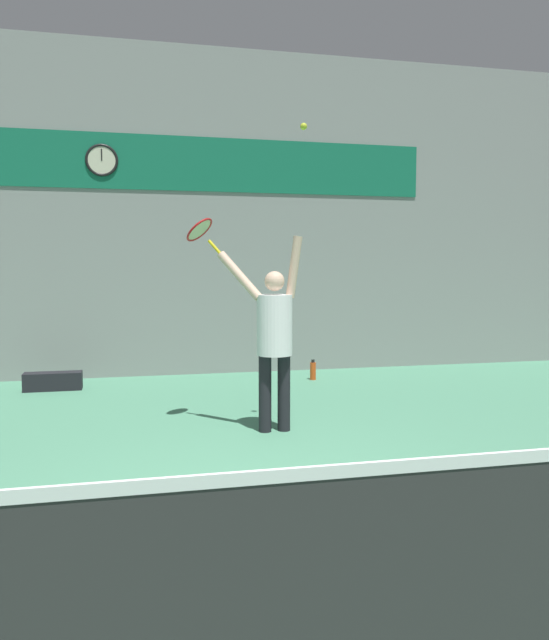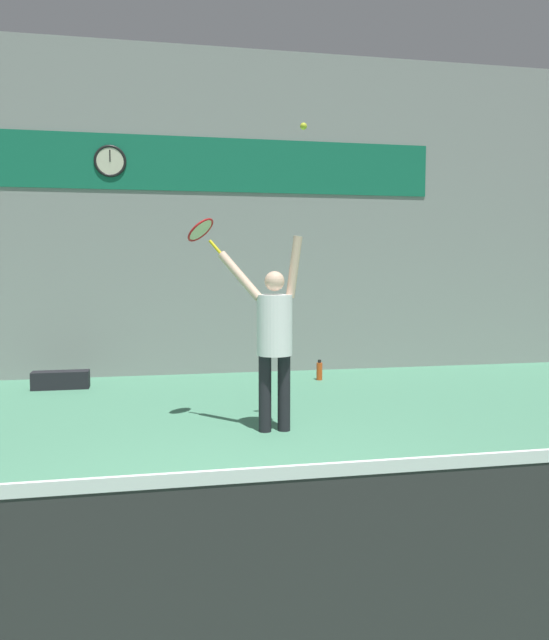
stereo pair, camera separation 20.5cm
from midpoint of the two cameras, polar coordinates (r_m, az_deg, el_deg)
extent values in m
plane|color=#4C8C6B|center=(4.06, -0.41, -19.46)|extent=(18.00, 18.00, 0.00)
cube|color=gray|center=(9.80, -7.23, 9.68)|extent=(18.00, 0.10, 5.00)
cube|color=#146B4C|center=(9.83, -7.26, 13.98)|extent=(7.71, 0.02, 0.82)
cylinder|color=beige|center=(9.79, -14.21, 13.90)|extent=(0.43, 0.02, 0.43)
torus|color=black|center=(9.79, -14.21, 13.90)|extent=(0.47, 0.04, 0.47)
cube|color=black|center=(9.80, -14.22, 14.35)|extent=(0.02, 0.01, 0.17)
cube|color=#2D2D2D|center=(2.55, 6.54, -23.72)|extent=(8.39, 0.01, 0.91)
cube|color=white|center=(2.36, 6.65, -13.52)|extent=(8.39, 0.02, 0.05)
cylinder|color=black|center=(6.36, 0.05, -6.75)|extent=(0.13, 0.13, 0.78)
cylinder|color=black|center=(6.40, 1.79, -6.67)|extent=(0.13, 0.13, 0.78)
cylinder|color=white|center=(6.28, 0.94, -0.46)|extent=(0.36, 0.36, 0.61)
sphere|color=beige|center=(6.25, 0.94, 3.57)|extent=(0.20, 0.20, 0.20)
cylinder|color=beige|center=(6.27, 2.75, 4.87)|extent=(0.19, 0.18, 0.63)
cylinder|color=beige|center=(6.33, -2.26, 4.07)|extent=(0.45, 0.39, 0.50)
cylinder|color=yellow|center=(6.47, -4.50, 6.64)|extent=(0.15, 0.11, 0.16)
torus|color=red|center=(6.56, -5.88, 8.19)|extent=(0.40, 0.42, 0.25)
cylinder|color=beige|center=(6.56, -5.88, 8.19)|extent=(0.33, 0.35, 0.20)
sphere|color=#CCDB2D|center=(6.36, 3.64, 17.27)|extent=(0.07, 0.07, 0.07)
cylinder|color=#D84C19|center=(9.30, 4.76, -4.70)|extent=(0.09, 0.09, 0.26)
cylinder|color=black|center=(9.27, 4.77, -3.78)|extent=(0.05, 0.05, 0.04)
cube|color=black|center=(9.07, -18.35, -5.22)|extent=(0.76, 0.25, 0.24)
camera|label=1|loc=(0.10, -89.06, 0.08)|focal=35.00mm
camera|label=2|loc=(0.10, 90.94, -0.08)|focal=35.00mm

